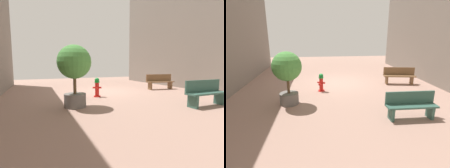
# 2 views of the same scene
# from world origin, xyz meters

# --- Properties ---
(ground_plane) EXTENTS (23.40, 23.40, 0.00)m
(ground_plane) POSITION_xyz_m (0.00, 0.00, 0.00)
(ground_plane) COLOR #9E7A6B
(building_facade_left) EXTENTS (0.70, 18.00, 8.61)m
(building_facade_left) POSITION_xyz_m (-5.66, 2.70, 4.30)
(building_facade_left) COLOR slate
(building_facade_left) RESTS_ON ground_plane
(fire_hydrant) EXTENTS (0.41, 0.39, 0.92)m
(fire_hydrant) POSITION_xyz_m (1.04, 1.42, 0.46)
(fire_hydrant) COLOR red
(fire_hydrant) RESTS_ON ground_plane
(bench_near) EXTENTS (1.83, 0.74, 0.95)m
(bench_near) POSITION_xyz_m (-3.50, 0.58, 0.50)
(bench_near) COLOR brown
(bench_near) RESTS_ON ground_plane
(bench_far) EXTENTS (1.78, 0.47, 0.95)m
(bench_far) POSITION_xyz_m (-1.98, 4.80, 0.50)
(bench_far) COLOR #33594C
(bench_far) RESTS_ON ground_plane
(planter_tree) EXTENTS (1.19, 1.19, 2.20)m
(planter_tree) POSITION_xyz_m (2.42, 2.98, 1.41)
(planter_tree) COLOR slate
(planter_tree) RESTS_ON ground_plane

